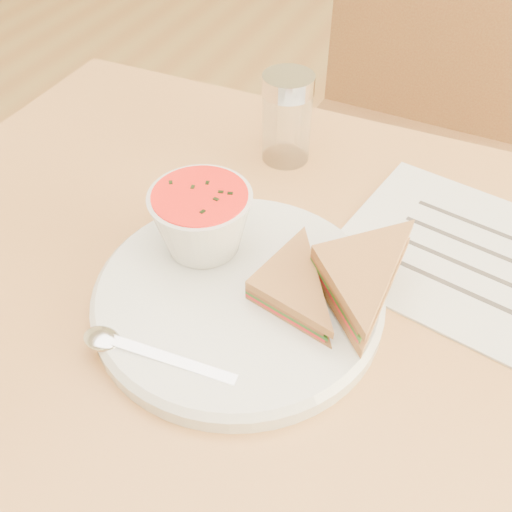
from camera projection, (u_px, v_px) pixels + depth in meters
The scene contains 9 objects.
dining_table at pixel (287, 468), 0.83m from camera, with size 1.00×0.70×0.75m, color #A26232, non-canonical shape.
chair_far at pixel (392, 164), 1.16m from camera, with size 0.44×0.44×0.99m, color brown, non-canonical shape.
plate at pixel (238, 297), 0.56m from camera, with size 0.28×0.28×0.02m, color silver, non-canonical shape.
soup_bowl at pixel (202, 223), 0.57m from camera, with size 0.10×0.10×0.07m, color silver, non-canonical shape.
sandwich_half_a at pixel (245, 292), 0.53m from camera, with size 0.10×0.10×0.03m, color #B77A40, non-canonical shape.
sandwich_half_b at pixel (310, 258), 0.54m from camera, with size 0.11×0.11×0.03m, color #B77A40, non-canonical shape.
spoon at pixel (155, 355), 0.49m from camera, with size 0.18×0.04×0.01m, color silver, non-canonical shape.
paper_menu at pixel (492, 266), 0.60m from camera, with size 0.31×0.23×0.00m, color silver, non-canonical shape.
condiment_shaker at pixel (287, 119), 0.70m from camera, with size 0.06×0.06×0.11m, color silver, non-canonical shape.
Camera 1 is at (0.11, -0.36, 1.18)m, focal length 40.00 mm.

